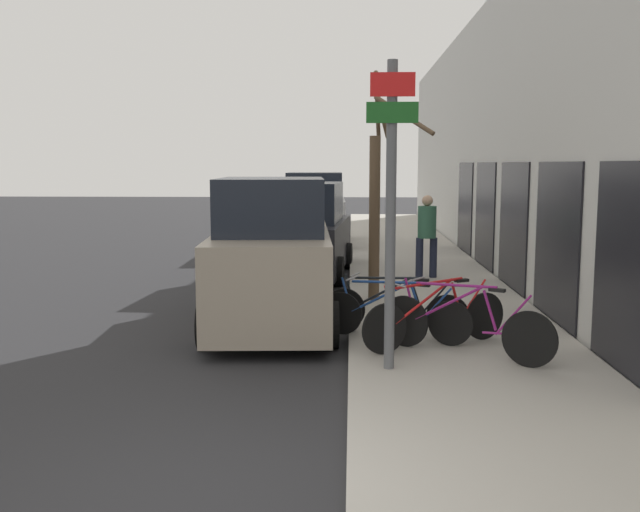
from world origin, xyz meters
TOP-DOWN VIEW (x-y plane):
  - ground_plane at (0.00, 11.20)m, footprint 80.00×80.00m
  - sidewalk_curb at (2.60, 14.00)m, footprint 3.20×32.00m
  - building_facade at (4.35, 13.90)m, footprint 0.23×32.00m
  - signpost at (1.49, 3.29)m, footprint 0.60×0.14m
  - bicycle_0 at (2.47, 3.88)m, footprint 2.03×1.35m
  - bicycle_1 at (2.18, 4.36)m, footprint 2.03×1.21m
  - bicycle_2 at (1.64, 4.71)m, footprint 2.06×0.87m
  - bicycle_3 at (1.67, 5.11)m, footprint 2.06×0.73m
  - parked_car_0 at (-0.22, 6.07)m, footprint 2.20×4.52m
  - parked_car_1 at (-0.02, 11.28)m, footprint 2.15×4.35m
  - parked_car_2 at (-0.10, 16.87)m, footprint 2.13×4.18m
  - pedestrian_near at (2.66, 10.29)m, footprint 0.47×0.40m
  - street_tree at (1.48, 7.74)m, footprint 1.07×1.94m

SIDE VIEW (x-z plane):
  - ground_plane at x=0.00m, z-range 0.00..0.00m
  - sidewalk_curb at x=2.60m, z-range 0.00..0.15m
  - bicycle_3 at x=1.67m, z-range 0.09..0.94m
  - bicycle_2 at x=1.64m, z-range 0.09..0.95m
  - bicycle_1 at x=2.18m, z-range 0.08..1.00m
  - bicycle_0 at x=2.47m, z-range 0.08..1.03m
  - parked_car_1 at x=-0.02m, z-range -0.11..2.07m
  - parked_car_2 at x=-0.10m, z-range -0.10..2.24m
  - parked_car_0 at x=-0.22m, z-range -0.10..2.28m
  - pedestrian_near at x=2.66m, z-range 0.29..2.08m
  - street_tree at x=1.48m, z-range 0.00..4.08m
  - signpost at x=1.49m, z-range 0.28..3.91m
  - building_facade at x=4.35m, z-range -0.04..6.46m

